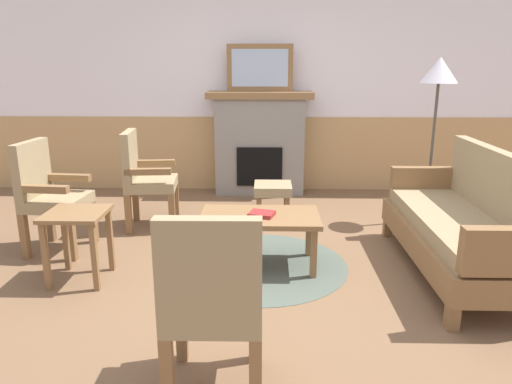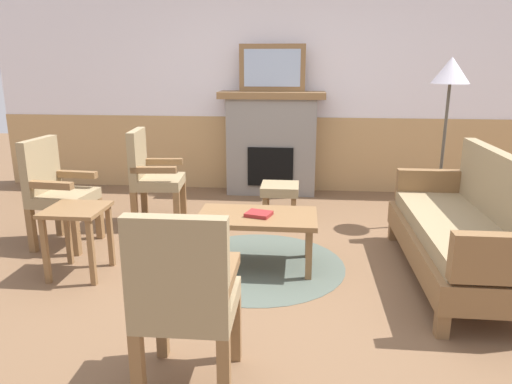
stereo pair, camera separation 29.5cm
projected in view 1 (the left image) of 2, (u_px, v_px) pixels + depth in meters
The scene contains 14 objects.
ground_plane at pixel (255, 268), 3.93m from camera, with size 14.00×14.00×0.00m, color brown.
wall_back at pixel (260, 88), 6.09m from camera, with size 7.20×0.14×2.70m.
fireplace at pixel (260, 142), 6.02m from camera, with size 1.30×0.44×1.28m.
framed_picture at pixel (260, 68), 5.79m from camera, with size 0.80×0.04×0.56m.
couch at pixel (462, 226), 3.74m from camera, with size 0.70×1.80×0.98m.
coffee_table at pixel (260, 221), 3.88m from camera, with size 0.96×0.56×0.44m.
round_rug at pixel (260, 265), 3.98m from camera, with size 1.45×1.45×0.01m, color #4C564C.
book_on_table at pixel (262, 214), 3.84m from camera, with size 0.19×0.17×0.03m, color maroon.
footstool at pixel (273, 191), 5.18m from camera, with size 0.40×0.40×0.36m.
armchair_near_fireplace at pixel (48, 192), 4.18m from camera, with size 0.52×0.52×0.98m.
armchair_by_window_left at pixel (144, 175), 4.79m from camera, with size 0.52×0.52×0.98m.
armchair_front_left at pixel (213, 296), 2.32m from camera, with size 0.48×0.48×0.98m.
side_table at pixel (77, 226), 3.61m from camera, with size 0.44×0.44×0.55m.
floor_lamp_by_couch at pixel (439, 81), 4.72m from camera, with size 0.36×0.36×1.68m.
Camera 1 is at (0.09, -3.63, 1.64)m, focal length 33.66 mm.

